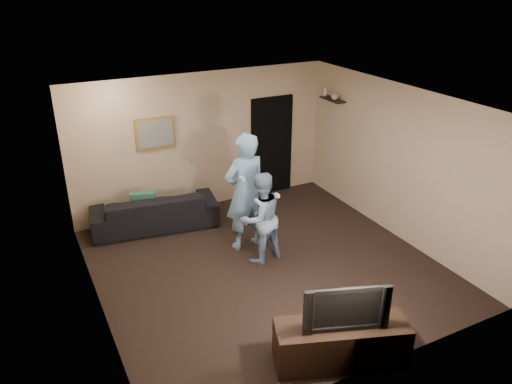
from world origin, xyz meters
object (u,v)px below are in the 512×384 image
tv_console (341,344)px  television (344,305)px  wii_player_right (260,218)px  wii_player_left (245,192)px  sofa (154,210)px

tv_console → television: size_ratio=1.57×
wii_player_right → tv_console: bearing=-94.9°
television → tv_console: bearing=19.8°
television → wii_player_right: size_ratio=0.66×
television → wii_player_left: bearing=106.2°
tv_console → wii_player_right: 2.50m
wii_player_left → sofa: bearing=129.9°
television → wii_player_right: wii_player_right is taller
sofa → television: (0.96, -4.30, 0.49)m
sofa → television: size_ratio=2.23×
tv_console → wii_player_left: bearing=106.2°
tv_console → television: 0.56m
tv_console → wii_player_left: (0.18, 2.93, 0.74)m
tv_console → wii_player_right: (0.21, 2.45, 0.49)m
tv_console → wii_player_right: wii_player_right is taller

